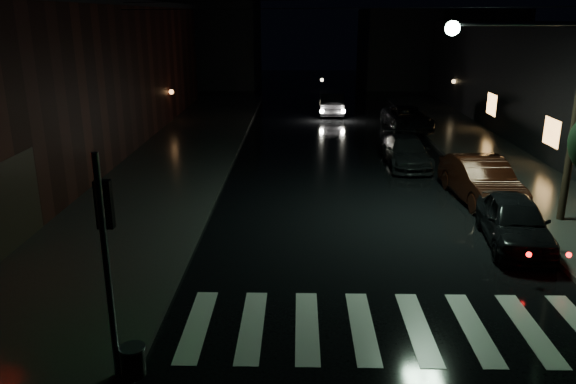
# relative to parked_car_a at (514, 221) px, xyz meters

# --- Properties ---
(ground) EXTENTS (120.00, 120.00, 0.00)m
(ground) POSITION_rel_parked_car_a_xyz_m (-7.32, -5.25, -0.72)
(ground) COLOR black
(ground) RESTS_ON ground
(sidewalk_left) EXTENTS (6.00, 44.00, 0.15)m
(sidewalk_left) POSITION_rel_parked_car_a_xyz_m (-12.32, 8.75, -0.64)
(sidewalk_left) COLOR #282826
(sidewalk_left) RESTS_ON ground
(sidewalk_right) EXTENTS (4.00, 44.00, 0.15)m
(sidewalk_right) POSITION_rel_parked_car_a_xyz_m (2.68, 8.75, -0.64)
(sidewalk_right) COLOR #282826
(sidewalk_right) RESTS_ON ground
(building_left) EXTENTS (10.00, 36.00, 7.00)m
(building_left) POSITION_rel_parked_car_a_xyz_m (-19.32, 10.75, 2.78)
(building_left) COLOR black
(building_left) RESTS_ON ground
(building_far_left) EXTENTS (14.00, 10.00, 8.00)m
(building_far_left) POSITION_rel_parked_car_a_xyz_m (-17.32, 39.75, 3.28)
(building_far_left) COLOR black
(building_far_left) RESTS_ON ground
(building_far_right) EXTENTS (14.00, 10.00, 7.00)m
(building_far_right) POSITION_rel_parked_car_a_xyz_m (6.68, 39.75, 2.78)
(building_far_right) COLOR black
(building_far_right) RESTS_ON ground
(crosswalk) EXTENTS (9.00, 3.00, 0.01)m
(crosswalk) POSITION_rel_parked_car_a_xyz_m (-4.32, -4.75, -0.71)
(crosswalk) COLOR beige
(crosswalk) RESTS_ON ground
(signal_pole_corner) EXTENTS (0.68, 0.61, 4.20)m
(signal_pole_corner) POSITION_rel_parked_car_a_xyz_m (-9.47, -6.71, 0.83)
(signal_pole_corner) COLOR slate
(signal_pole_corner) RESTS_ON ground
(utility_pole) EXTENTS (4.92, 0.44, 8.00)m
(utility_pole) POSITION_rel_parked_car_a_xyz_m (1.51, 1.75, 3.88)
(utility_pole) COLOR black
(utility_pole) RESTS_ON ground
(parked_car_a) EXTENTS (2.19, 4.38, 1.43)m
(parked_car_a) POSITION_rel_parked_car_a_xyz_m (0.00, 0.00, 0.00)
(parked_car_a) COLOR black
(parked_car_a) RESTS_ON ground
(parked_car_b) EXTENTS (2.04, 4.92, 1.58)m
(parked_car_b) POSITION_rel_parked_car_a_xyz_m (0.26, 4.01, 0.08)
(parked_car_b) COLOR black
(parked_car_b) RESTS_ON ground
(parked_car_c) EXTENTS (1.82, 4.47, 1.30)m
(parked_car_c) POSITION_rel_parked_car_a_xyz_m (-1.52, 9.02, -0.07)
(parked_car_c) COLOR black
(parked_car_c) RESTS_ON ground
(parked_car_d) EXTENTS (2.67, 5.10, 1.37)m
(parked_car_d) POSITION_rel_parked_car_a_xyz_m (0.04, 17.33, -0.03)
(parked_car_d) COLOR black
(parked_car_d) RESTS_ON ground
(oncoming_car) EXTENTS (1.69, 4.51, 1.47)m
(oncoming_car) POSITION_rel_parked_car_a_xyz_m (-4.12, 22.52, 0.02)
(oncoming_car) COLOR black
(oncoming_car) RESTS_ON ground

